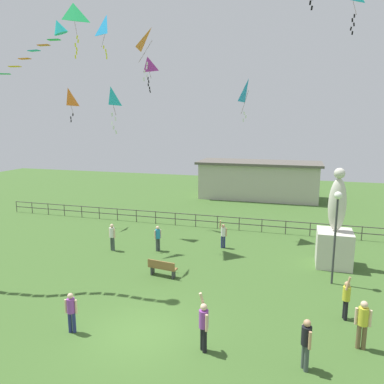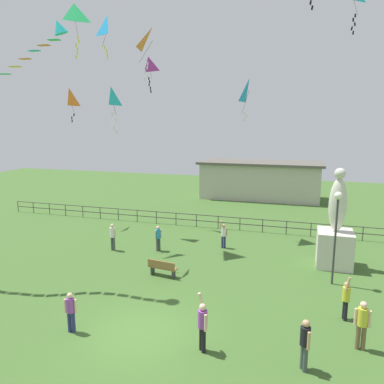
{
  "view_description": "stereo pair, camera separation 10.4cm",
  "coord_description": "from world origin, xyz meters",
  "px_view_note": "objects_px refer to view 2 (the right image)",
  "views": [
    {
      "loc": [
        5.31,
        -11.17,
        7.54
      ],
      "look_at": [
        0.4,
        5.33,
        4.3
      ],
      "focal_mm": 34.28,
      "sensor_mm": 36.0,
      "label": 1
    },
    {
      "loc": [
        5.41,
        -11.14,
        7.54
      ],
      "look_at": [
        0.4,
        5.33,
        4.3
      ],
      "focal_mm": 34.28,
      "sensor_mm": 36.0,
      "label": 2
    }
  ],
  "objects_px": {
    "person_6": "(71,310)",
    "kite_3": "(148,66)",
    "person_7": "(203,323)",
    "kite_6": "(108,28)",
    "kite_0": "(152,42)",
    "kite_5": "(75,18)",
    "kite_7": "(249,91)",
    "person_0": "(305,342)",
    "park_bench": "(162,268)",
    "statue_monument": "(335,237)",
    "person_2": "(346,298)",
    "person_1": "(224,234)",
    "kite_4": "(69,98)",
    "person_4": "(113,235)",
    "streamer_kite": "(45,37)",
    "person_3": "(158,237)",
    "kite_1": "(111,98)",
    "person_5": "(362,322)",
    "lamppost": "(337,218)"
  },
  "relations": [
    {
      "from": "person_6",
      "to": "kite_3",
      "type": "xyz_separation_m",
      "value": [
        -2.9,
        14.24,
        10.62
      ]
    },
    {
      "from": "person_7",
      "to": "kite_6",
      "type": "relative_size",
      "value": 0.72
    },
    {
      "from": "person_6",
      "to": "kite_3",
      "type": "bearing_deg",
      "value": 101.5
    },
    {
      "from": "kite_0",
      "to": "kite_5",
      "type": "bearing_deg",
      "value": -172.91
    },
    {
      "from": "person_6",
      "to": "kite_7",
      "type": "relative_size",
      "value": 0.57
    },
    {
      "from": "person_7",
      "to": "person_0",
      "type": "bearing_deg",
      "value": -0.3
    },
    {
      "from": "park_bench",
      "to": "kite_7",
      "type": "relative_size",
      "value": 0.58
    },
    {
      "from": "statue_monument",
      "to": "kite_3",
      "type": "distance_m",
      "value": 16.65
    },
    {
      "from": "person_0",
      "to": "person_6",
      "type": "height_order",
      "value": "person_0"
    },
    {
      "from": "person_2",
      "to": "kite_0",
      "type": "height_order",
      "value": "kite_0"
    },
    {
      "from": "person_1",
      "to": "person_0",
      "type": "bearing_deg",
      "value": -65.41
    },
    {
      "from": "person_6",
      "to": "kite_3",
      "type": "distance_m",
      "value": 18.0
    },
    {
      "from": "person_1",
      "to": "kite_6",
      "type": "height_order",
      "value": "kite_6"
    },
    {
      "from": "kite_4",
      "to": "person_1",
      "type": "bearing_deg",
      "value": -10.96
    },
    {
      "from": "person_4",
      "to": "kite_6",
      "type": "distance_m",
      "value": 13.6
    },
    {
      "from": "person_4",
      "to": "streamer_kite",
      "type": "bearing_deg",
      "value": -92.09
    },
    {
      "from": "person_1",
      "to": "person_2",
      "type": "bearing_deg",
      "value": -47.46
    },
    {
      "from": "kite_6",
      "to": "kite_7",
      "type": "bearing_deg",
      "value": 6.64
    },
    {
      "from": "park_bench",
      "to": "person_1",
      "type": "height_order",
      "value": "person_1"
    },
    {
      "from": "person_1",
      "to": "kite_7",
      "type": "bearing_deg",
      "value": 72.87
    },
    {
      "from": "person_3",
      "to": "kite_5",
      "type": "height_order",
      "value": "kite_5"
    },
    {
      "from": "person_6",
      "to": "person_4",
      "type": "bearing_deg",
      "value": 109.13
    },
    {
      "from": "person_4",
      "to": "kite_6",
      "type": "relative_size",
      "value": 0.59
    },
    {
      "from": "park_bench",
      "to": "kite_3",
      "type": "xyz_separation_m",
      "value": [
        -4.27,
        8.66,
        11.04
      ]
    },
    {
      "from": "person_0",
      "to": "person_1",
      "type": "relative_size",
      "value": 0.96
    },
    {
      "from": "person_0",
      "to": "person_2",
      "type": "height_order",
      "value": "person_2"
    },
    {
      "from": "person_6",
      "to": "streamer_kite",
      "type": "height_order",
      "value": "streamer_kite"
    },
    {
      "from": "kite_1",
      "to": "kite_5",
      "type": "relative_size",
      "value": 0.78
    },
    {
      "from": "kite_6",
      "to": "kite_3",
      "type": "bearing_deg",
      "value": 40.84
    },
    {
      "from": "person_2",
      "to": "person_7",
      "type": "xyz_separation_m",
      "value": [
        -4.77,
        -3.54,
        0.09
      ]
    },
    {
      "from": "person_0",
      "to": "person_2",
      "type": "distance_m",
      "value": 3.87
    },
    {
      "from": "person_4",
      "to": "person_7",
      "type": "xyz_separation_m",
      "value": [
        7.77,
        -8.01,
        0.06
      ]
    },
    {
      "from": "person_4",
      "to": "kite_0",
      "type": "bearing_deg",
      "value": 41.52
    },
    {
      "from": "person_0",
      "to": "kite_7",
      "type": "xyz_separation_m",
      "value": [
        -3.87,
        13.27,
        8.57
      ]
    },
    {
      "from": "person_1",
      "to": "person_5",
      "type": "height_order",
      "value": "person_1"
    },
    {
      "from": "lamppost",
      "to": "streamer_kite",
      "type": "xyz_separation_m",
      "value": [
        -12.47,
        -3.55,
        7.9
      ]
    },
    {
      "from": "lamppost",
      "to": "kite_5",
      "type": "height_order",
      "value": "kite_5"
    },
    {
      "from": "person_0",
      "to": "person_5",
      "type": "xyz_separation_m",
      "value": [
        1.83,
        1.66,
        0.03
      ]
    },
    {
      "from": "person_6",
      "to": "kite_5",
      "type": "relative_size",
      "value": 0.5
    },
    {
      "from": "person_2",
      "to": "kite_5",
      "type": "bearing_deg",
      "value": 159.38
    },
    {
      "from": "statue_monument",
      "to": "kite_3",
      "type": "height_order",
      "value": "kite_3"
    },
    {
      "from": "park_bench",
      "to": "person_7",
      "type": "distance_m",
      "value": 6.39
    },
    {
      "from": "lamppost",
      "to": "kite_4",
      "type": "height_order",
      "value": "kite_4"
    },
    {
      "from": "kite_3",
      "to": "kite_1",
      "type": "bearing_deg",
      "value": -80.98
    },
    {
      "from": "person_6",
      "to": "kite_4",
      "type": "xyz_separation_m",
      "value": [
        -8.58,
        12.98,
        8.46
      ]
    },
    {
      "from": "kite_0",
      "to": "statue_monument",
      "type": "bearing_deg",
      "value": -2.94
    },
    {
      "from": "kite_1",
      "to": "kite_6",
      "type": "bearing_deg",
      "value": 119.33
    },
    {
      "from": "lamppost",
      "to": "person_2",
      "type": "bearing_deg",
      "value": -85.8
    },
    {
      "from": "person_7",
      "to": "person_4",
      "type": "bearing_deg",
      "value": 134.15
    },
    {
      "from": "person_1",
      "to": "kite_4",
      "type": "xyz_separation_m",
      "value": [
        -11.97,
        2.32,
        8.46
      ]
    }
  ]
}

